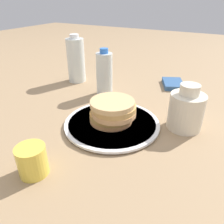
{
  "coord_description": "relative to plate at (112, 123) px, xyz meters",
  "views": [
    {
      "loc": [
        -0.51,
        -0.3,
        0.36
      ],
      "look_at": [
        -0.01,
        -0.03,
        0.05
      ],
      "focal_mm": 35.0,
      "sensor_mm": 36.0,
      "label": 1
    }
  ],
  "objects": [
    {
      "name": "ground_plane",
      "position": [
        0.01,
        0.03,
        -0.01
      ],
      "size": [
        4.0,
        4.0,
        0.0
      ],
      "primitive_type": "plane",
      "color": "#9E7F5B"
    },
    {
      "name": "plate",
      "position": [
        0.0,
        0.0,
        0.0
      ],
      "size": [
        0.29,
        0.29,
        0.01
      ],
      "color": "white",
      "rests_on": "ground_plane"
    },
    {
      "name": "pancake_stack",
      "position": [
        0.0,
        -0.0,
        0.04
      ],
      "size": [
        0.14,
        0.15,
        0.07
      ],
      "color": "tan",
      "rests_on": "plate"
    },
    {
      "name": "juice_glass",
      "position": [
        -0.26,
        0.06,
        0.03
      ],
      "size": [
        0.07,
        0.07,
        0.07
      ],
      "color": "yellow",
      "rests_on": "ground_plane"
    },
    {
      "name": "cream_jug",
      "position": [
        0.1,
        -0.2,
        0.05
      ],
      "size": [
        0.1,
        0.1,
        0.14
      ],
      "color": "beige",
      "rests_on": "ground_plane"
    },
    {
      "name": "water_bottle_near",
      "position": [
        0.2,
        0.14,
        0.08
      ],
      "size": [
        0.06,
        0.06,
        0.18
      ],
      "color": "silver",
      "rests_on": "ground_plane"
    },
    {
      "name": "water_bottle_mid",
      "position": [
        0.27,
        0.33,
        0.09
      ],
      "size": [
        0.08,
        0.08,
        0.21
      ],
      "color": "silver",
      "rests_on": "ground_plane"
    },
    {
      "name": "napkin",
      "position": [
        0.42,
        -0.08,
        0.0
      ],
      "size": [
        0.15,
        0.13,
        0.02
      ],
      "color": "#33598C",
      "rests_on": "ground_plane"
    }
  ]
}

